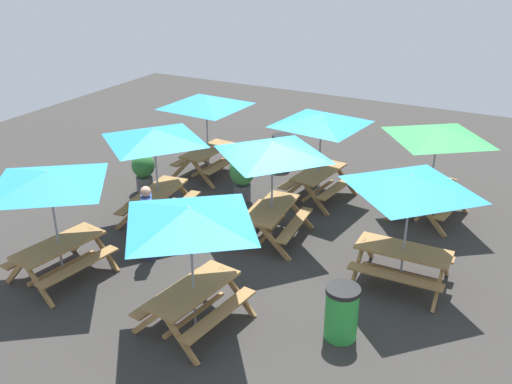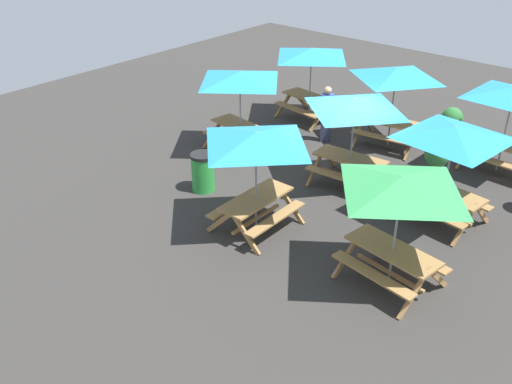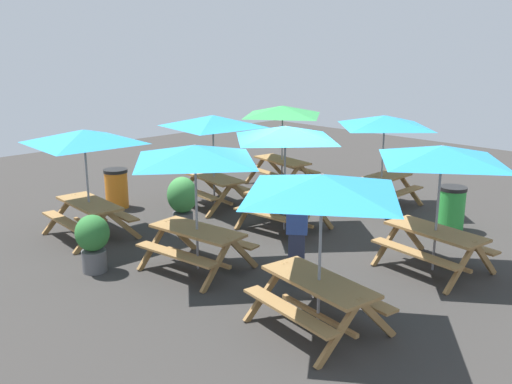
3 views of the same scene
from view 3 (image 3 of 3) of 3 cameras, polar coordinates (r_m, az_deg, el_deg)
ground_plane at (r=12.58m, az=3.88°, el=-3.90°), size 25.86×25.86×0.00m
picnic_table_0 at (r=14.32m, az=12.71°, el=6.26°), size 2.03×2.03×2.34m
picnic_table_1 at (r=12.19m, az=2.94°, el=5.16°), size 2.16×2.16×2.34m
picnic_table_2 at (r=10.00m, az=-6.11°, el=2.96°), size 2.25×2.25×2.34m
picnic_table_3 at (r=10.40m, az=18.05°, el=2.77°), size 2.24×2.24×2.34m
picnic_table_4 at (r=7.80m, az=6.58°, el=-0.44°), size 2.27×2.27×2.34m
picnic_table_5 at (r=14.05m, az=-4.32°, el=6.42°), size 2.81×2.81×2.34m
picnic_table_6 at (r=16.14m, az=2.67°, el=7.53°), size 2.27×2.27×2.34m
picnic_table_7 at (r=12.21m, az=-16.78°, el=4.57°), size 2.82×2.82×2.34m
trash_bin_green at (r=13.20m, az=18.97°, el=-1.54°), size 0.59×0.59×0.98m
trash_bin_orange at (r=14.60m, az=-13.78°, el=0.36°), size 0.59×0.59×0.98m
potted_plant_0 at (r=12.53m, az=-7.37°, el=-0.77°), size 0.66×0.66×1.20m
potted_plant_1 at (r=10.62m, az=-16.01°, el=-4.61°), size 0.61×0.61×1.06m
person_standing at (r=9.81m, az=4.11°, el=-3.91°), size 0.42×0.40×1.67m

